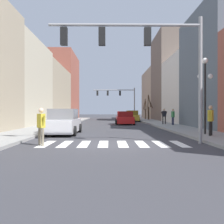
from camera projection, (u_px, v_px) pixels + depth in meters
The scene contains 16 objects.
ground_plane at pixel (113, 144), 12.29m from camera, with size 240.00×240.00×0.00m, color #38383D.
building_row_left at pixel (36, 85), 36.09m from camera, with size 6.00×55.86×13.47m.
building_row_right at pixel (187, 85), 35.60m from camera, with size 6.00×54.65×13.88m.
crosswalk_stripes at pixel (113, 144), 12.38m from camera, with size 6.75×2.60×0.01m.
traffic_signal_near at pixel (143, 49), 12.42m from camera, with size 7.30×0.28×6.04m.
traffic_signal_far at pixel (118, 96), 45.38m from camera, with size 7.23×0.28×5.65m.
street_lamp_right_corner at pixel (205, 80), 16.06m from camera, with size 0.95×0.36×4.68m.
car_parked_right_mid at pixel (64, 122), 17.64m from camera, with size 2.07×4.82×1.70m.
car_parked_left_far at pixel (132, 116), 39.78m from camera, with size 2.12×4.44×1.67m.
car_parked_left_mid at pixel (125, 118), 30.76m from camera, with size 2.18×4.65×1.54m.
pedestrian_near_right_corner at pixel (41, 123), 11.78m from camera, with size 0.55×0.60×1.70m.
pedestrian_on_left_sidewalk at pixel (211, 118), 14.97m from camera, with size 0.52×0.65×1.74m.
pedestrian_on_right_sidewalk at pixel (164, 115), 28.50m from camera, with size 0.72×0.32×1.69m.
pedestrian_crossing_street at pixel (173, 115), 27.04m from camera, with size 0.28×0.71×1.65m.
street_tree_right_far at pixel (149, 108), 43.89m from camera, with size 1.26×2.23×4.21m.
street_tree_right_mid at pixel (145, 110), 47.76m from camera, with size 0.98×2.58×3.70m.
Camera 1 is at (-0.16, -12.28, 1.55)m, focal length 42.00 mm.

